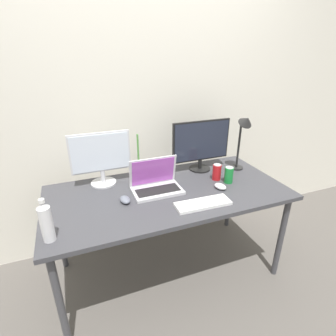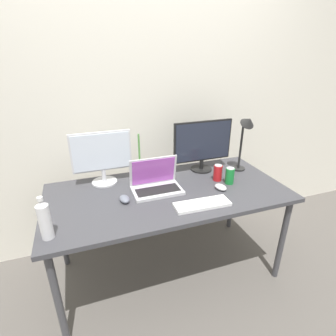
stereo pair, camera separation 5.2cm
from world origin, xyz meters
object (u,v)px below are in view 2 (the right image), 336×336
(work_desk, at_px, (168,198))
(desk_lamp, at_px, (246,133))
(mouse_by_laptop, at_px, (125,199))
(soda_can_by_laptop, at_px, (230,176))
(monitor_left, at_px, (102,156))
(keyboard_main, at_px, (202,204))
(monitor_center, at_px, (203,144))
(water_bottle, at_px, (45,220))
(soda_can_near_keyboard, at_px, (218,173))
(laptop_silver, at_px, (156,183))
(bamboo_vase, at_px, (140,167))
(mouse_by_keyboard, at_px, (221,187))

(work_desk, distance_m, desk_lamp, 0.80)
(mouse_by_laptop, xyz_separation_m, soda_can_by_laptop, (0.80, 0.00, 0.04))
(monitor_left, distance_m, keyboard_main, 0.80)
(monitor_center, height_order, soda_can_by_laptop, monitor_center)
(water_bottle, bearing_deg, soda_can_near_keyboard, 14.50)
(keyboard_main, bearing_deg, water_bottle, -177.18)
(work_desk, bearing_deg, mouse_by_laptop, -172.49)
(soda_can_by_laptop, bearing_deg, soda_can_near_keyboard, 126.75)
(laptop_silver, bearing_deg, keyboard_main, -54.18)
(keyboard_main, height_order, bamboo_vase, bamboo_vase)
(mouse_by_laptop, xyz_separation_m, soda_can_near_keyboard, (0.74, 0.08, 0.04))
(keyboard_main, distance_m, desk_lamp, 0.74)
(work_desk, distance_m, bamboo_vase, 0.35)
(soda_can_near_keyboard, xyz_separation_m, desk_lamp, (0.27, 0.08, 0.27))
(soda_can_near_keyboard, bearing_deg, keyboard_main, -132.93)
(mouse_by_laptop, height_order, soda_can_near_keyboard, soda_can_near_keyboard)
(keyboard_main, bearing_deg, monitor_center, 66.56)
(mouse_by_laptop, height_order, water_bottle, water_bottle)
(keyboard_main, height_order, water_bottle, water_bottle)
(mouse_by_laptop, bearing_deg, soda_can_near_keyboard, 0.72)
(monitor_left, bearing_deg, bamboo_vase, 2.93)
(mouse_by_keyboard, bearing_deg, monitor_center, 71.87)
(mouse_by_keyboard, relative_size, soda_can_by_laptop, 0.78)
(water_bottle, xyz_separation_m, bamboo_vase, (0.65, 0.57, -0.03))
(mouse_by_laptop, xyz_separation_m, desk_lamp, (1.01, 0.16, 0.31))
(monitor_left, height_order, keyboard_main, monitor_left)
(soda_can_near_keyboard, relative_size, bamboo_vase, 0.36)
(work_desk, height_order, monitor_center, monitor_center)
(monitor_center, bearing_deg, keyboard_main, -115.44)
(laptop_silver, bearing_deg, bamboo_vase, 101.94)
(keyboard_main, distance_m, water_bottle, 0.93)
(monitor_center, xyz_separation_m, mouse_by_keyboard, (-0.02, -0.36, -0.21))
(laptop_silver, relative_size, mouse_by_keyboard, 3.54)
(monitor_left, relative_size, mouse_by_laptop, 4.34)
(soda_can_near_keyboard, height_order, bamboo_vase, bamboo_vase)
(monitor_center, height_order, laptop_silver, monitor_center)
(laptop_silver, relative_size, soda_can_near_keyboard, 2.77)
(monitor_center, relative_size, mouse_by_keyboard, 5.07)
(keyboard_main, relative_size, mouse_by_keyboard, 3.74)
(desk_lamp, bearing_deg, monitor_left, 171.54)
(soda_can_near_keyboard, bearing_deg, monitor_center, 98.06)
(mouse_by_laptop, relative_size, bamboo_vase, 0.28)
(monitor_center, height_order, mouse_by_laptop, monitor_center)
(laptop_silver, bearing_deg, monitor_center, 24.19)
(bamboo_vase, bearing_deg, soda_can_by_laptop, -29.08)
(keyboard_main, relative_size, mouse_by_laptop, 3.69)
(water_bottle, bearing_deg, monitor_left, 56.71)
(monitor_center, xyz_separation_m, soda_can_near_keyboard, (0.03, -0.22, -0.17))
(monitor_left, xyz_separation_m, mouse_by_laptop, (0.09, -0.33, -0.20))
(monitor_left, relative_size, water_bottle, 1.74)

